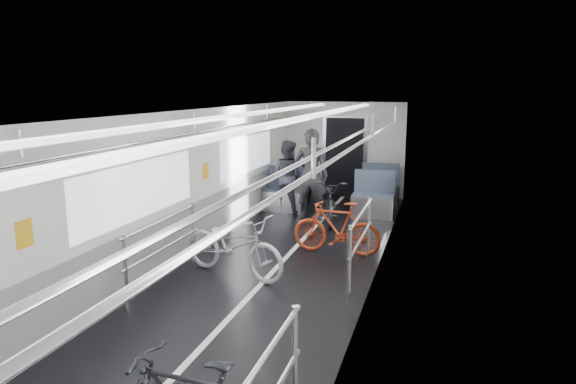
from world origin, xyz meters
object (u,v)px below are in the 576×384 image
bike_right_far (337,228)px  person_seated (287,176)px  bike_left_far (234,245)px  person_standing (311,175)px  bike_aisle (330,201)px

bike_right_far → person_seated: 3.13m
person_seated → bike_left_far: bearing=106.9°
bike_left_far → bike_right_far: size_ratio=1.20×
bike_right_far → person_standing: (-0.96, 2.04, 0.52)m
bike_right_far → bike_left_far: bearing=-39.2°
bike_aisle → bike_left_far: bearing=-116.0°
bike_right_far → bike_aisle: bearing=-163.0°
bike_left_far → bike_aisle: size_ratio=1.00×
bike_right_far → bike_aisle: (-0.53, 1.94, 0.02)m
bike_right_far → person_standing: bearing=-153.1°
bike_left_far → person_standing: bearing=12.5°
bike_right_far → bike_aisle: bike_aisle is taller
bike_left_far → person_standing: size_ratio=0.92×
bike_aisle → bike_right_far: bearing=-88.8°
bike_aisle → person_seated: bearing=134.5°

